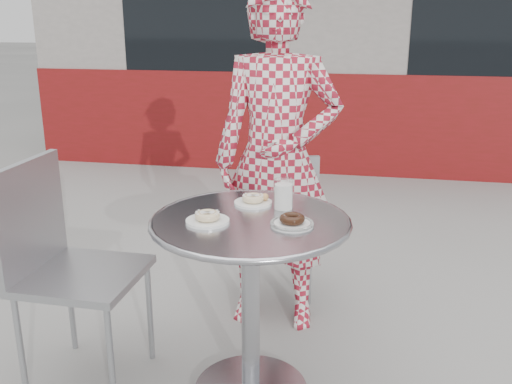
% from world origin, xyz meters
% --- Properties ---
extents(storefront, '(6.02, 4.55, 3.00)m').
position_xyz_m(storefront, '(-0.00, 5.56, 1.49)').
color(storefront, gray).
rests_on(storefront, ground).
extents(bistro_table, '(0.78, 0.78, 0.79)m').
position_xyz_m(bistro_table, '(0.03, 0.00, 0.59)').
color(bistro_table, '#B5B5BA').
rests_on(bistro_table, ground).
extents(chair_far, '(0.51, 0.51, 0.85)m').
position_xyz_m(chair_far, '(-0.03, 0.93, 0.26)').
color(chair_far, '#999CA0').
rests_on(chair_far, ground).
extents(chair_left, '(0.48, 0.47, 0.97)m').
position_xyz_m(chair_left, '(-0.70, -0.02, 0.30)').
color(chair_left, '#999CA0').
rests_on(chair_left, ground).
extents(seated_person, '(0.63, 0.42, 1.70)m').
position_xyz_m(seated_person, '(0.03, 0.66, 0.85)').
color(seated_person, maroon).
rests_on(seated_person, ground).
extents(plate_far, '(0.16, 0.16, 0.04)m').
position_xyz_m(plate_far, '(0.00, 0.18, 0.80)').
color(plate_far, white).
rests_on(plate_far, bistro_table).
extents(plate_near, '(0.16, 0.16, 0.04)m').
position_xyz_m(plate_near, '(-0.13, -0.06, 0.80)').
color(plate_near, white).
rests_on(plate_near, bistro_table).
extents(plate_checker, '(0.16, 0.16, 0.04)m').
position_xyz_m(plate_checker, '(0.19, -0.04, 0.80)').
color(plate_checker, white).
rests_on(plate_checker, bistro_table).
extents(milk_cup, '(0.08, 0.08, 0.12)m').
position_xyz_m(milk_cup, '(0.13, 0.15, 0.84)').
color(milk_cup, white).
rests_on(milk_cup, bistro_table).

